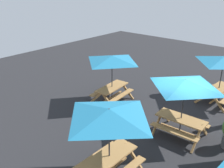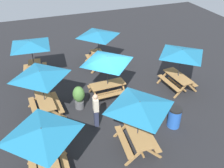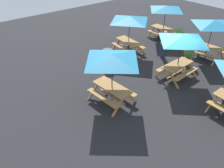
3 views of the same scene
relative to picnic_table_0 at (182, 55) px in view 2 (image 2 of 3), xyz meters
The scene contains 12 objects.
ground_plane 4.11m from the picnic_table_0, 93.49° to the right, with size 29.40×29.40×0.00m, color #232326.
picnic_table_0 is the anchor object (origin of this frame).
picnic_table_1 8.11m from the picnic_table_0, 117.96° to the right, with size 2.82×2.82×2.34m.
picnic_table_2 5.06m from the picnic_table_0, 140.18° to the right, with size 2.04×2.04×2.34m.
picnic_table_3 8.15m from the picnic_table_0, 65.56° to the right, with size 2.01×2.01×2.34m.
picnic_table_4 7.05m from the picnic_table_0, 92.33° to the right, with size 2.15×2.15×2.34m.
picnic_table_5 5.06m from the picnic_table_0, 50.75° to the right, with size 2.16×2.16×2.34m.
picnic_table_6 3.88m from the picnic_table_0, 98.18° to the right, with size 2.07×2.07×2.34m.
trash_bin_blue 3.54m from the picnic_table_0, 34.99° to the right, with size 0.59×0.59×0.98m.
potted_plant_0 7.34m from the picnic_table_0, 75.80° to the right, with size 0.58×0.58×1.27m.
potted_plant_1 5.62m from the picnic_table_0, 91.10° to the right, with size 0.57×0.57×1.22m.
person_standing 5.36m from the picnic_table_0, 74.77° to the right, with size 0.38×0.26×1.67m.
Camera 2 is at (9.78, -3.75, 7.70)m, focal length 40.00 mm.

